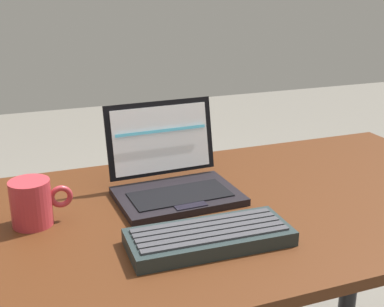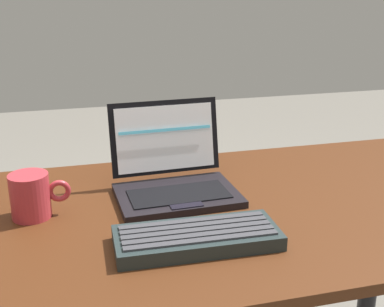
{
  "view_description": "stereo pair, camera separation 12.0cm",
  "coord_description": "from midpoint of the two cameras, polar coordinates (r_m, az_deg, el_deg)",
  "views": [
    {
      "loc": [
        -0.46,
        -0.99,
        1.22
      ],
      "look_at": [
        -0.05,
        0.07,
        0.83
      ],
      "focal_mm": 47.22,
      "sensor_mm": 36.0,
      "label": 1
    },
    {
      "loc": [
        -0.34,
        -1.02,
        1.22
      ],
      "look_at": [
        -0.05,
        0.07,
        0.83
      ],
      "focal_mm": 47.22,
      "sensor_mm": 36.0,
      "label": 2
    }
  ],
  "objects": [
    {
      "name": "desk",
      "position": [
        1.25,
        0.71,
        -10.87
      ],
      "size": [
        1.45,
        0.74,
        0.71
      ],
      "color": "#47220F",
      "rests_on": "ground"
    },
    {
      "name": "laptop_front",
      "position": [
        1.24,
        -4.97,
        -2.81
      ],
      "size": [
        0.3,
        0.25,
        0.22
      ],
      "color": "black",
      "rests_on": "desk"
    },
    {
      "name": "external_keyboard",
      "position": [
        1.02,
        -1.41,
        -9.47
      ],
      "size": [
        0.33,
        0.14,
        0.03
      ],
      "color": "#212C2D",
      "rests_on": "desk"
    },
    {
      "name": "coffee_mug",
      "position": [
        1.16,
        -20.47,
        -5.3
      ],
      "size": [
        0.13,
        0.09,
        0.1
      ],
      "color": "#AE2F38",
      "rests_on": "desk"
    }
  ]
}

